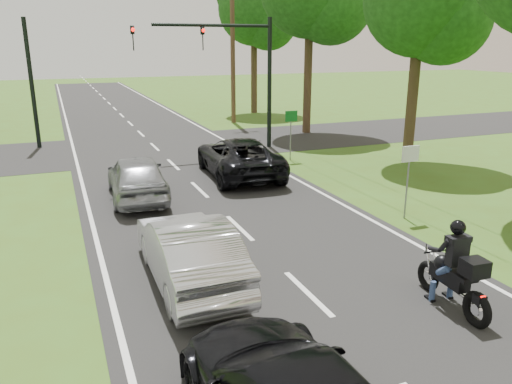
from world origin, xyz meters
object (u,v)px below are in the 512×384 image
silver_sedan (189,250)px  sign_white (409,164)px  motorcycle_rider (456,275)px  silver_suv (137,177)px  traffic_signal (232,60)px  sign_green (291,123)px  utility_pole_far (233,39)px  dark_suv (239,157)px

silver_sedan → sign_white: size_ratio=2.04×
motorcycle_rider → silver_sedan: (-4.34, 2.91, 0.03)m
silver_sedan → silver_suv: (-0.05, 6.38, 0.01)m
traffic_signal → sign_green: 4.24m
traffic_signal → sign_white: size_ratio=3.00×
traffic_signal → utility_pole_far: 8.55m
traffic_signal → sign_white: bearing=-83.0°
motorcycle_rider → traffic_signal: (1.06, 15.53, 3.44)m
traffic_signal → utility_pole_far: utility_pole_far is taller
dark_suv → sign_white: bearing=118.1°
motorcycle_rider → dark_suv: 10.85m
utility_pole_far → sign_white: (-1.50, -19.02, -3.49)m
silver_suv → utility_pole_far: size_ratio=0.42×
dark_suv → sign_white: size_ratio=2.46×
dark_suv → silver_suv: (-4.03, -1.55, -0.00)m
sign_white → motorcycle_rider: bearing=-118.3°
sign_white → utility_pole_far: bearing=85.5°
silver_suv → utility_pole_far: utility_pole_far is taller
utility_pole_far → sign_green: utility_pole_far is taller
dark_suv → silver_suv: dark_suv is taller
traffic_signal → sign_green: (1.56, -3.02, -2.54)m
silver_suv → traffic_signal: bearing=-128.3°
dark_suv → sign_green: 3.52m
traffic_signal → motorcycle_rider: bearing=-93.9°
motorcycle_rider → silver_suv: 10.28m
motorcycle_rider → dark_suv: motorcycle_rider is taller
silver_sedan → silver_suv: silver_suv is taller
silver_suv → sign_green: size_ratio=1.99×
silver_sedan → sign_white: bearing=-166.4°
dark_suv → sign_white: (2.78, -6.33, 0.86)m
traffic_signal → sign_green: size_ratio=3.00×
motorcycle_rider → sign_white: sign_white is taller
silver_sedan → silver_suv: size_ratio=1.02×
dark_suv → utility_pole_far: 14.08m
silver_suv → traffic_signal: 8.95m
sign_white → sign_green: (0.20, 8.00, 0.00)m
traffic_signal → silver_suv: bearing=-131.2°
traffic_signal → silver_sedan: bearing=-113.2°
motorcycle_rider → utility_pole_far: bearing=85.3°
silver_sedan → motorcycle_rider: bearing=146.4°
utility_pole_far → motorcycle_rider: bearing=-99.5°
motorcycle_rider → silver_suv: bearing=120.1°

